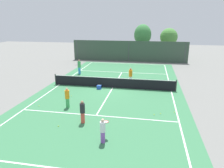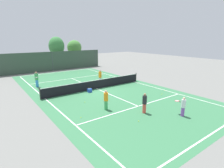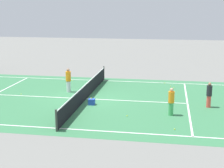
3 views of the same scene
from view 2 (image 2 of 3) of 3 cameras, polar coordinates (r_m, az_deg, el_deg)
The scene contains 24 objects.
ground_plane at distance 19.45m, azimuth -4.97°, elevation -1.55°, with size 80.00×80.00×0.00m, color slate.
court_surface at distance 19.45m, azimuth -4.97°, elevation -1.55°, with size 13.00×25.00×0.01m.
tennis_net at distance 19.31m, azimuth -5.00°, elevation -0.10°, with size 11.90×0.10×1.10m.
perimeter_fence at distance 31.73m, azimuth -18.54°, elevation 6.92°, with size 18.00×0.12×3.20m.
tree_0 at distance 34.96m, azimuth -17.35°, elevation 11.43°, with size 2.81×2.83×5.65m.
tree_1 at distance 38.27m, azimuth -11.97°, elevation 11.37°, with size 2.93×2.93×4.99m.
player_0 at distance 21.38m, azimuth -3.84°, elevation 2.29°, with size 0.36×0.36×1.67m.
player_1 at distance 21.63m, azimuth -23.00°, elevation 1.45°, with size 0.52×0.96×1.76m.
player_2 at distance 13.23m, azimuth 10.37°, elevation -5.99°, with size 0.32×0.32×1.51m.
player_3 at distance 13.62m, azimuth -1.94°, elevation -5.07°, with size 0.33×0.33×1.55m.
player_4 at distance 13.48m, azimuth 21.80°, elevation -6.65°, with size 0.38×0.88×1.40m.
ball_crate at distance 18.28m, azimuth -7.17°, elevation -2.06°, with size 0.39×0.37×0.43m.
tennis_ball_0 at distance 19.43m, azimuth 16.51°, elevation -2.02°, with size 0.07×0.07×0.07m, color #CCE533.
tennis_ball_1 at distance 28.83m, azimuth -14.93°, elevation 3.33°, with size 0.07×0.07×0.07m, color #CCE533.
tennis_ball_2 at distance 18.41m, azimuth 15.77°, elevation -2.87°, with size 0.07×0.07×0.07m, color #CCE533.
tennis_ball_3 at distance 28.60m, azimuth -10.69°, elevation 3.49°, with size 0.07×0.07×0.07m, color #CCE533.
tennis_ball_4 at distance 12.14m, azimuth 8.54°, elevation -11.65°, with size 0.07×0.07×0.07m, color #CCE533.
tennis_ball_5 at distance 23.51m, azimuth -10.23°, elevation 1.16°, with size 0.07×0.07×0.07m, color #CCE533.
tennis_ball_6 at distance 24.14m, azimuth 2.21°, elevation 1.72°, with size 0.07×0.07×0.07m, color #CCE533.
tennis_ball_7 at distance 25.42m, azimuth -25.74°, elevation 0.93°, with size 0.07×0.07×0.07m, color #CCE533.
tennis_ball_8 at distance 18.25m, azimuth -6.65°, elevation -2.56°, with size 0.07×0.07×0.07m, color #CCE533.
tennis_ball_9 at distance 17.95m, azimuth 15.53°, elevation -3.30°, with size 0.07×0.07×0.07m, color #CCE533.
tennis_ball_10 at distance 15.48m, azimuth -8.73°, elevation -5.77°, with size 0.07×0.07×0.07m, color #CCE533.
tennis_ball_11 at distance 12.69m, azimuth -9.93°, elevation -10.50°, with size 0.07×0.07×0.07m, color #CCE533.
Camera 2 is at (-9.73, -15.97, 5.33)m, focal length 28.53 mm.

